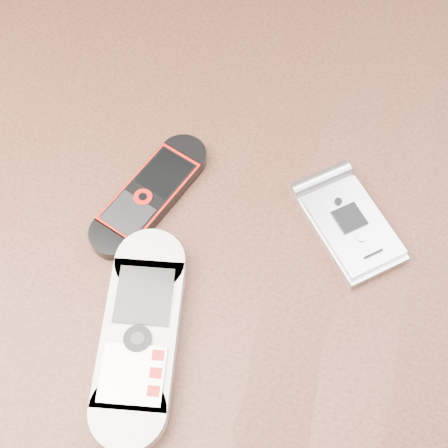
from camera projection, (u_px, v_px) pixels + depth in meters
ground at (221, 411)px, 1.19m from camera, size 4.00×4.00×0.00m
table at (219, 277)px, 0.62m from camera, size 1.20×0.80×0.75m
nokia_white at (140, 334)px, 0.48m from camera, size 0.09×0.18×0.02m
nokia_black_red at (150, 194)px, 0.54m from camera, size 0.09×0.14×0.01m
motorola_razr at (350, 225)px, 0.52m from camera, size 0.11×0.12×0.02m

